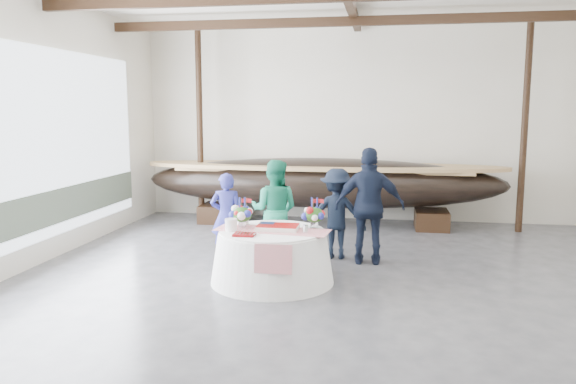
# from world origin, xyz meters

# --- Properties ---
(floor) EXTENTS (10.00, 12.00, 0.01)m
(floor) POSITION_xyz_m (0.00, 0.00, 0.00)
(floor) COLOR #3D3D42
(floor) RESTS_ON ground
(wall_back) EXTENTS (10.00, 0.02, 4.50)m
(wall_back) POSITION_xyz_m (0.00, 6.00, 2.25)
(wall_back) COLOR silver
(wall_back) RESTS_ON ground
(wall_front) EXTENTS (10.00, 0.02, 4.50)m
(wall_front) POSITION_xyz_m (0.00, -6.00, 2.25)
(wall_front) COLOR silver
(wall_front) RESTS_ON ground
(pavilion_structure) EXTENTS (9.80, 11.76, 4.50)m
(pavilion_structure) POSITION_xyz_m (0.00, 0.86, 4.00)
(pavilion_structure) COLOR black
(pavilion_structure) RESTS_ON ground
(open_bay) EXTENTS (0.03, 7.00, 3.20)m
(open_bay) POSITION_xyz_m (-4.95, 1.00, 1.83)
(open_bay) COLOR silver
(open_bay) RESTS_ON ground
(longboat_display) EXTENTS (8.03, 1.61, 1.51)m
(longboat_display) POSITION_xyz_m (-0.71, 5.10, 0.96)
(longboat_display) COLOR black
(longboat_display) RESTS_ON ground
(banquet_table) EXTENTS (1.85, 1.85, 0.79)m
(banquet_table) POSITION_xyz_m (-0.97, 0.80, 0.40)
(banquet_table) COLOR white
(banquet_table) RESTS_ON ground
(tabletop_items) EXTENTS (1.76, 0.96, 0.40)m
(tabletop_items) POSITION_xyz_m (-0.99, 0.93, 0.94)
(tabletop_items) COLOR red
(tabletop_items) RESTS_ON banquet_table
(guest_woman_blue) EXTENTS (0.62, 0.47, 1.50)m
(guest_woman_blue) POSITION_xyz_m (-1.99, 1.92, 0.75)
(guest_woman_blue) COLOR navy
(guest_woman_blue) RESTS_ON ground
(guest_woman_teal) EXTENTS (0.87, 0.70, 1.73)m
(guest_woman_teal) POSITION_xyz_m (-1.18, 2.07, 0.86)
(guest_woman_teal) COLOR #1A8764
(guest_woman_teal) RESTS_ON ground
(guest_man_left) EXTENTS (1.02, 0.59, 1.57)m
(guest_man_left) POSITION_xyz_m (-0.13, 2.35, 0.78)
(guest_man_left) COLOR black
(guest_man_left) RESTS_ON ground
(guest_man_right) EXTENTS (1.16, 0.50, 1.95)m
(guest_man_right) POSITION_xyz_m (0.43, 2.07, 0.98)
(guest_man_right) COLOR black
(guest_man_right) RESTS_ON ground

